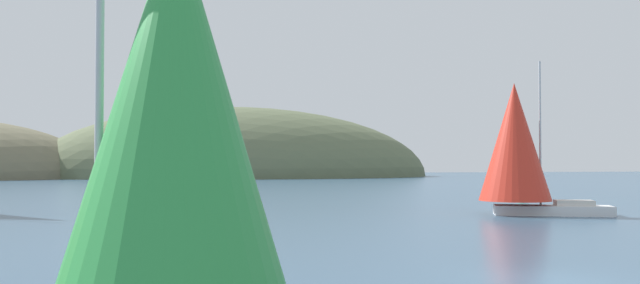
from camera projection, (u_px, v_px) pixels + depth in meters
name	position (u px, v px, depth m)	size (l,w,h in m)	color
ground_plane	(550.00, 281.00, 20.53)	(360.00, 360.00, 0.00)	#385670
headland_center	(236.00, 177.00, 153.09)	(88.85, 44.00, 31.27)	#5B6647
sailboat_green_sail	(167.00, 133.00, 10.91)	(7.11, 4.96, 8.32)	white
sailboat_scarlet_sail	(517.00, 146.00, 45.86)	(9.23, 6.49, 10.27)	white
channel_buoy	(523.00, 195.00, 64.38)	(1.10, 1.10, 2.64)	green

